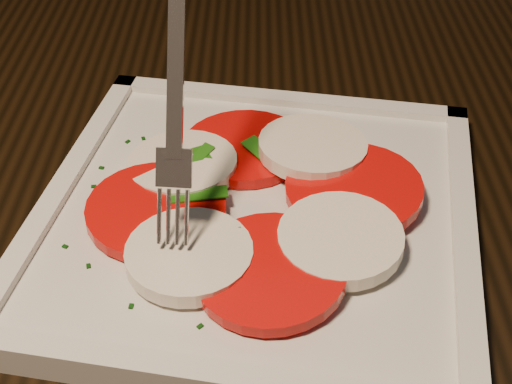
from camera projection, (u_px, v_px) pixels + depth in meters
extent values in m
cube|color=black|center=(363.00, 247.00, 0.49)|extent=(1.27, 0.90, 0.04)
cube|color=black|center=(412.00, 126.00, 1.10)|extent=(0.50, 0.50, 0.04)
cylinder|color=black|center=(265.00, 291.00, 1.17)|extent=(0.04, 0.04, 0.41)
cylinder|color=black|center=(491.00, 344.00, 1.08)|extent=(0.04, 0.04, 0.41)
cylinder|color=black|center=(318.00, 164.00, 1.43)|extent=(0.04, 0.04, 0.41)
cylinder|color=black|center=(503.00, 199.00, 1.35)|extent=(0.04, 0.04, 0.41)
cube|color=silver|center=(256.00, 218.00, 0.47)|extent=(0.31, 0.31, 0.01)
cylinder|color=red|center=(245.00, 147.00, 0.52)|extent=(0.09, 0.09, 0.01)
cylinder|color=white|center=(183.00, 165.00, 0.50)|extent=(0.08, 0.08, 0.01)
cylinder|color=red|center=(156.00, 210.00, 0.46)|extent=(0.09, 0.09, 0.01)
cylinder|color=white|center=(189.00, 255.00, 0.42)|extent=(0.08, 0.08, 0.01)
cylinder|color=red|center=(270.00, 271.00, 0.41)|extent=(0.09, 0.09, 0.02)
cylinder|color=white|center=(340.00, 239.00, 0.43)|extent=(0.08, 0.08, 0.01)
cylinder|color=red|center=(354.00, 189.00, 0.47)|extent=(0.09, 0.09, 0.01)
cylinder|color=white|center=(313.00, 147.00, 0.50)|extent=(0.08, 0.08, 0.02)
cube|color=#1F6110|center=(262.00, 152.00, 0.50)|extent=(0.03, 0.03, 0.00)
cube|color=#1F6110|center=(304.00, 260.00, 0.42)|extent=(0.03, 0.02, 0.00)
cube|color=#1F6110|center=(196.00, 249.00, 0.42)|extent=(0.04, 0.02, 0.00)
cube|color=#1F6110|center=(310.00, 171.00, 0.48)|extent=(0.03, 0.04, 0.01)
cube|color=#1F6110|center=(182.00, 247.00, 0.43)|extent=(0.01, 0.03, 0.00)
cube|color=#1F6110|center=(194.00, 162.00, 0.49)|extent=(0.03, 0.04, 0.01)
cube|color=#1F6110|center=(246.00, 253.00, 0.42)|extent=(0.03, 0.04, 0.00)
cube|color=#1F6110|center=(198.00, 195.00, 0.46)|extent=(0.04, 0.02, 0.00)
cube|color=#1F6110|center=(206.00, 161.00, 0.49)|extent=(0.03, 0.04, 0.00)
cube|color=#093209|center=(403.00, 219.00, 0.46)|extent=(0.00, 0.00, 0.00)
cube|color=#093209|center=(101.00, 168.00, 0.50)|extent=(0.00, 0.00, 0.00)
cube|color=#093209|center=(268.00, 127.00, 0.54)|extent=(0.00, 0.00, 0.00)
cube|color=#093209|center=(267.00, 320.00, 0.40)|extent=(0.00, 0.00, 0.00)
cube|color=#093209|center=(173.00, 139.00, 0.53)|extent=(0.00, 0.00, 0.00)
cube|color=#093209|center=(104.00, 222.00, 0.46)|extent=(0.00, 0.00, 0.00)
cube|color=#093209|center=(200.00, 326.00, 0.39)|extent=(0.00, 0.00, 0.00)
cube|color=#093209|center=(131.00, 306.00, 0.40)|extent=(0.00, 0.00, 0.00)
cube|color=#093209|center=(128.00, 142.00, 0.53)|extent=(0.00, 0.00, 0.00)
cube|color=#093209|center=(139.00, 162.00, 0.51)|extent=(0.00, 0.00, 0.00)
cube|color=#093209|center=(88.00, 266.00, 0.43)|extent=(0.00, 0.00, 0.00)
cube|color=#093209|center=(356.00, 279.00, 0.42)|extent=(0.00, 0.00, 0.00)
cube|color=#093209|center=(176.00, 145.00, 0.52)|extent=(0.00, 0.00, 0.00)
cube|color=#093209|center=(252.00, 115.00, 0.55)|extent=(0.00, 0.00, 0.00)
cube|color=#093209|center=(143.00, 138.00, 0.53)|extent=(0.00, 0.00, 0.00)
cube|color=#093209|center=(318.00, 133.00, 0.54)|extent=(0.00, 0.00, 0.00)
cube|color=#093209|center=(167.00, 134.00, 0.53)|extent=(0.00, 0.00, 0.00)
cube|color=#093209|center=(65.00, 247.00, 0.44)|extent=(0.00, 0.00, 0.00)
cube|color=#093209|center=(94.00, 186.00, 0.49)|extent=(0.00, 0.00, 0.00)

